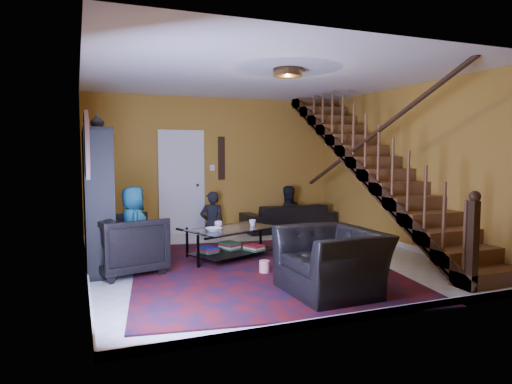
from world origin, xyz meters
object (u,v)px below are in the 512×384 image
bookshelf (98,201)px  armchair_left (129,244)px  sofa (288,217)px  coffee_table (232,241)px  armchair_right (331,262)px

bookshelf → armchair_left: 0.93m
sofa → coffee_table: sofa is taller
bookshelf → coffee_table: bookshelf is taller
coffee_table → armchair_right: bearing=-74.7°
armchair_left → coffee_table: size_ratio=0.60×
sofa → armchair_right: (-1.41, -4.14, 0.10)m
bookshelf → armchair_left: bearing=-61.7°
bookshelf → sofa: size_ratio=1.02×
bookshelf → armchair_right: bearing=-44.4°
armchair_left → coffee_table: bearing=-93.7°
sofa → bookshelf: bearing=22.6°
armchair_left → coffee_table: 1.61m
armchair_left → armchair_right: armchair_left is taller
sofa → armchair_right: armchair_right is taller
armchair_left → armchair_right: bearing=-142.9°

